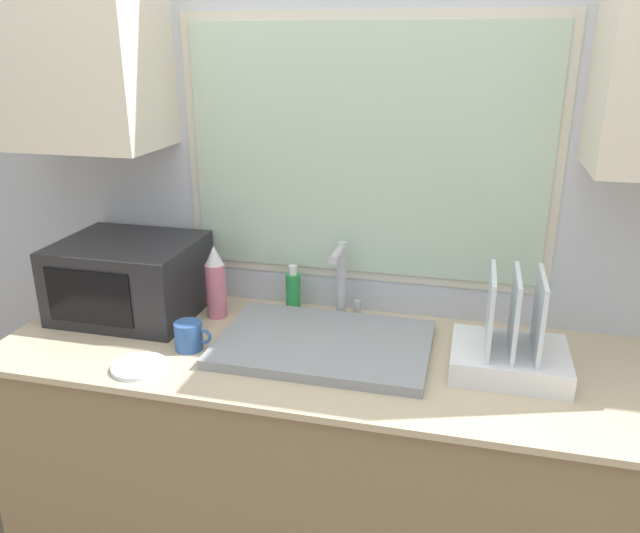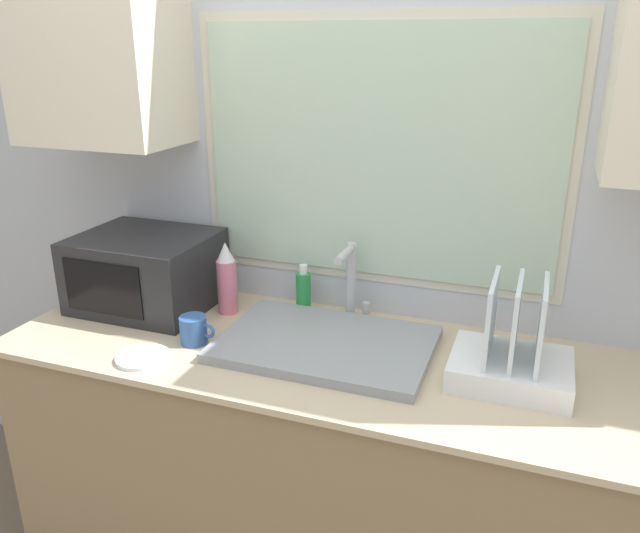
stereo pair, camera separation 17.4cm
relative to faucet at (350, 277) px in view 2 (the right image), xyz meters
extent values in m
cube|color=#8C7251|center=(0.05, -0.24, -0.60)|extent=(2.05, 0.65, 0.87)
cube|color=#C6B28E|center=(0.05, -0.24, -0.16)|extent=(2.08, 0.68, 0.02)
cube|color=silver|center=(0.05, 0.11, 0.26)|extent=(6.00, 0.06, 2.60)
cube|color=beige|center=(0.05, 0.08, 0.39)|extent=(1.20, 0.01, 0.85)
cube|color=#B2CCB2|center=(0.05, 0.08, 0.39)|extent=(1.14, 0.01, 0.79)
cube|color=beige|center=(-0.84, -0.08, 0.76)|extent=(0.52, 0.32, 0.71)
cube|color=gray|center=(0.00, -0.23, -0.14)|extent=(0.63, 0.43, 0.03)
cylinder|color=#B7B7BC|center=(0.00, 0.02, -0.02)|extent=(0.03, 0.03, 0.26)
cylinder|color=#B7B7BC|center=(0.00, -0.05, 0.09)|extent=(0.03, 0.14, 0.03)
cylinder|color=#B7B7BC|center=(0.05, 0.02, -0.12)|extent=(0.02, 0.02, 0.06)
cube|color=#232326|center=(-0.70, -0.12, -0.02)|extent=(0.45, 0.37, 0.25)
cube|color=black|center=(-0.73, -0.31, -0.02)|extent=(0.29, 0.01, 0.18)
cube|color=white|center=(0.53, -0.23, -0.12)|extent=(0.32, 0.26, 0.07)
cube|color=silver|center=(0.47, -0.23, 0.03)|extent=(0.01, 0.22, 0.22)
cube|color=silver|center=(0.53, -0.23, 0.03)|extent=(0.01, 0.22, 0.22)
cube|color=silver|center=(0.59, -0.23, 0.03)|extent=(0.01, 0.22, 0.22)
cylinder|color=#D8728C|center=(-0.41, -0.09, -0.06)|extent=(0.07, 0.07, 0.18)
cone|color=silver|center=(-0.41, -0.09, 0.07)|extent=(0.06, 0.06, 0.06)
cylinder|color=#268C3F|center=(-0.17, 0.01, -0.08)|extent=(0.05, 0.05, 0.14)
cylinder|color=white|center=(-0.17, 0.01, 0.00)|extent=(0.03, 0.03, 0.03)
cylinder|color=#335999|center=(-0.40, -0.33, -0.11)|extent=(0.08, 0.08, 0.09)
torus|color=#335999|center=(-0.35, -0.33, -0.10)|extent=(0.05, 0.01, 0.05)
cylinder|color=silver|center=(-0.48, -0.47, -0.14)|extent=(0.16, 0.16, 0.01)
camera|label=1|loc=(0.39, -1.86, 0.72)|focal=35.00mm
camera|label=2|loc=(0.56, -1.81, 0.72)|focal=35.00mm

